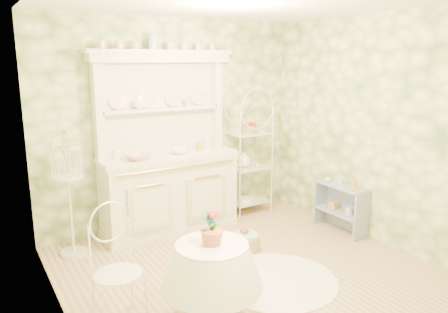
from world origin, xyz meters
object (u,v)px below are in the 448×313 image
side_shelf (340,210)px  cafe_chair (118,270)px  bakers_rack (249,151)px  round_table (212,288)px  birdcage_stand (69,191)px  floor_basket (245,240)px  kitchen_dresser (168,144)px

side_shelf → cafe_chair: 3.14m
bakers_rack → round_table: size_ratio=2.72×
side_shelf → birdcage_stand: 3.32m
round_table → floor_basket: (1.05, 1.06, -0.21)m
side_shelf → birdcage_stand: bearing=159.3°
cafe_chair → round_table: bearing=-44.1°
bakers_rack → floor_basket: 1.58m
round_table → floor_basket: 1.51m
round_table → side_shelf: bearing=20.9°
bakers_rack → cafe_chair: bearing=-146.9°
bakers_rack → floor_basket: (-0.80, -1.12, -0.78)m
bakers_rack → birdcage_stand: 2.55m
kitchen_dresser → birdcage_stand: bearing=-175.1°
birdcage_stand → side_shelf: bearing=-18.8°
kitchen_dresser → floor_basket: 1.53m
kitchen_dresser → side_shelf: size_ratio=3.45×
round_table → cafe_chair: 0.79m
bakers_rack → side_shelf: size_ratio=2.71×
birdcage_stand → floor_basket: size_ratio=4.04×
kitchen_dresser → birdcage_stand: 1.31m
kitchen_dresser → bakers_rack: 1.31m
birdcage_stand → floor_basket: birdcage_stand is taller
birdcage_stand → bakers_rack: bearing=4.5°
side_shelf → cafe_chair: (-3.09, -0.52, 0.20)m
kitchen_dresser → floor_basket: (0.49, -1.03, -1.03)m
cafe_chair → birdcage_stand: birdcage_stand is taller
bakers_rack → cafe_chair: 3.10m
side_shelf → floor_basket: bearing=172.3°
kitchen_dresser → cafe_chair: size_ratio=2.37×
side_shelf → round_table: 2.60m
bakers_rack → cafe_chair: bakers_rack is taller
kitchen_dresser → bakers_rack: bearing=4.0°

